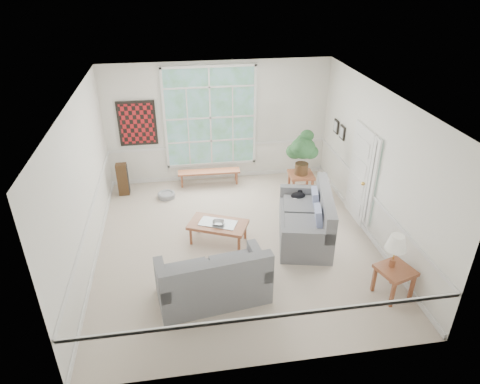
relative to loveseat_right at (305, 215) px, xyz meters
name	(u,v)px	position (x,y,z in m)	size (l,w,h in m)	color
floor	(237,243)	(-1.39, 0.00, -0.52)	(5.50, 6.00, 0.01)	#C2B19E
ceiling	(236,97)	(-1.39, 0.00, 2.49)	(5.50, 6.00, 0.02)	white
wall_back	(218,123)	(-1.39, 3.00, 0.99)	(5.50, 0.02, 3.00)	white
wall_front	(272,282)	(-1.39, -3.00, 0.99)	(5.50, 0.02, 3.00)	white
wall_left	(83,187)	(-4.14, 0.00, 0.99)	(0.02, 6.00, 3.00)	white
wall_right	(376,166)	(1.36, 0.00, 0.99)	(0.02, 6.00, 3.00)	white
window_back	(210,118)	(-1.59, 2.96, 1.14)	(2.30, 0.08, 2.40)	white
entry_door	(359,174)	(1.32, 0.60, 0.54)	(0.08, 0.90, 2.10)	white
door_sidelight	(372,183)	(1.32, -0.03, 0.64)	(0.08, 0.26, 1.90)	white
wall_art	(137,123)	(-3.34, 2.95, 1.09)	(0.90, 0.06, 1.10)	#5F1315
wall_frame_near	(342,132)	(1.32, 1.75, 1.04)	(0.04, 0.26, 0.32)	black
wall_frame_far	(336,126)	(1.32, 2.15, 1.04)	(0.04, 0.26, 0.32)	black
loveseat_right	(305,215)	(0.00, 0.00, 0.00)	(0.98, 1.90, 1.03)	slate
loveseat_front	(212,273)	(-2.02, -1.47, -0.02)	(1.81, 0.94, 0.98)	slate
coffee_table	(218,232)	(-1.75, 0.11, -0.30)	(1.14, 0.62, 0.43)	brown
pewter_bowl	(218,223)	(-1.75, 0.08, -0.05)	(0.30, 0.30, 0.07)	#98989D
window_bench	(209,177)	(-1.70, 2.65, -0.33)	(1.55, 0.30, 0.36)	brown
end_table	(300,184)	(0.42, 1.75, -0.23)	(0.57, 0.57, 0.57)	brown
houseplant	(303,153)	(0.42, 1.74, 0.59)	(0.63, 0.63, 1.07)	#29562C
side_table	(393,282)	(0.99, -1.91, -0.24)	(0.54, 0.54, 0.55)	brown
table_lamp	(395,251)	(0.95, -1.83, 0.34)	(0.35, 0.35, 0.61)	white
pet_bed	(166,195)	(-2.79, 2.11, -0.45)	(0.42, 0.42, 0.13)	gray
floor_speaker	(123,179)	(-3.79, 2.44, -0.11)	(0.25, 0.20, 0.80)	#422A16
cat	(298,195)	(0.04, 0.68, 0.08)	(0.31, 0.22, 0.15)	black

